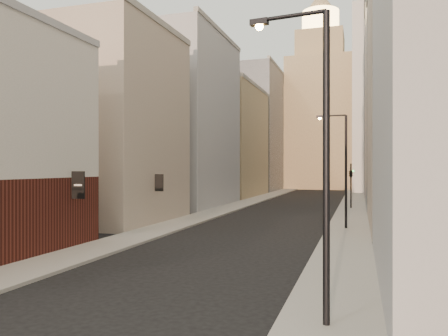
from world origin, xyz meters
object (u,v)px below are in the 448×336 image
at_px(white_tower, 375,91).
at_px(streetlamp_near, 318,147).
at_px(clock_tower, 320,108).
at_px(streetlamp_mid, 343,164).
at_px(traffic_light_right, 351,174).

distance_m(white_tower, streetlamp_near, 73.07).
bearing_deg(streetlamp_near, clock_tower, 101.49).
bearing_deg(streetlamp_mid, traffic_light_right, 86.78).
relative_size(white_tower, streetlamp_near, 4.62).
distance_m(streetlamp_mid, traffic_light_right, 16.71).
bearing_deg(traffic_light_right, clock_tower, -67.65).
xyz_separation_m(clock_tower, streetlamp_near, (7.18, -85.72, -12.50)).
distance_m(white_tower, streetlamp_mid, 53.30).
bearing_deg(streetlamp_mid, white_tower, 83.35).
bearing_deg(streetlamp_near, streetlamp_mid, 96.84).
height_order(streetlamp_near, streetlamp_mid, streetlamp_near).
bearing_deg(white_tower, traffic_light_right, -95.95).
bearing_deg(traffic_light_right, streetlamp_mid, 102.84).
bearing_deg(traffic_light_right, streetlamp_near, 103.40).
xyz_separation_m(white_tower, streetlamp_near, (-3.82, -71.72, -13.47)).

